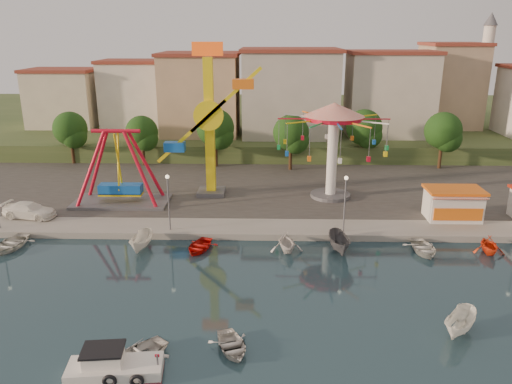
{
  "coord_description": "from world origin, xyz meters",
  "views": [
    {
      "loc": [
        0.99,
        -29.72,
        18.11
      ],
      "look_at": [
        -0.06,
        14.0,
        4.0
      ],
      "focal_mm": 35.0,
      "sensor_mm": 36.0,
      "label": 1
    }
  ],
  "objects_px": {
    "cabin_motorboat": "(113,368)",
    "pirate_ship_ride": "(119,169)",
    "kamikaze_tower": "(213,126)",
    "skiff": "(460,324)",
    "rowboat_a": "(232,346)",
    "wave_swinger": "(333,129)",
    "van": "(29,210)"
  },
  "relations": [
    {
      "from": "cabin_motorboat",
      "to": "pirate_ship_ride",
      "type": "bearing_deg",
      "value": 98.37
    },
    {
      "from": "kamikaze_tower",
      "to": "skiff",
      "type": "bearing_deg",
      "value": -55.03
    },
    {
      "from": "kamikaze_tower",
      "to": "rowboat_a",
      "type": "xyz_separation_m",
      "value": [
        3.87,
        -27.86,
        -8.09
      ]
    },
    {
      "from": "pirate_ship_ride",
      "to": "skiff",
      "type": "relative_size",
      "value": 2.64
    },
    {
      "from": "kamikaze_tower",
      "to": "cabin_motorboat",
      "type": "distance_m",
      "value": 31.4
    },
    {
      "from": "cabin_motorboat",
      "to": "rowboat_a",
      "type": "bearing_deg",
      "value": 14.32
    },
    {
      "from": "kamikaze_tower",
      "to": "wave_swinger",
      "type": "bearing_deg",
      "value": -1.94
    },
    {
      "from": "wave_swinger",
      "to": "skiff",
      "type": "xyz_separation_m",
      "value": [
        5.13,
        -25.35,
        -7.46
      ]
    },
    {
      "from": "kamikaze_tower",
      "to": "van",
      "type": "bearing_deg",
      "value": -156.5
    },
    {
      "from": "wave_swinger",
      "to": "skiff",
      "type": "height_order",
      "value": "wave_swinger"
    },
    {
      "from": "rowboat_a",
      "to": "van",
      "type": "bearing_deg",
      "value": 116.08
    },
    {
      "from": "kamikaze_tower",
      "to": "wave_swinger",
      "type": "distance_m",
      "value": 12.91
    },
    {
      "from": "cabin_motorboat",
      "to": "skiff",
      "type": "bearing_deg",
      "value": 5.95
    },
    {
      "from": "rowboat_a",
      "to": "skiff",
      "type": "relative_size",
      "value": 0.88
    },
    {
      "from": "wave_swinger",
      "to": "skiff",
      "type": "distance_m",
      "value": 26.92
    },
    {
      "from": "pirate_ship_ride",
      "to": "kamikaze_tower",
      "type": "bearing_deg",
      "value": 17.57
    },
    {
      "from": "kamikaze_tower",
      "to": "cabin_motorboat",
      "type": "height_order",
      "value": "kamikaze_tower"
    },
    {
      "from": "kamikaze_tower",
      "to": "skiff",
      "type": "xyz_separation_m",
      "value": [
        18.03,
        -25.78,
        -7.7
      ]
    },
    {
      "from": "skiff",
      "to": "van",
      "type": "bearing_deg",
      "value": -169.34
    },
    {
      "from": "wave_swinger",
      "to": "cabin_motorboat",
      "type": "relative_size",
      "value": 2.17
    },
    {
      "from": "pirate_ship_ride",
      "to": "van",
      "type": "relative_size",
      "value": 1.92
    },
    {
      "from": "cabin_motorboat",
      "to": "rowboat_a",
      "type": "relative_size",
      "value": 1.6
    },
    {
      "from": "wave_swinger",
      "to": "rowboat_a",
      "type": "xyz_separation_m",
      "value": [
        -9.03,
        -27.42,
        -7.85
      ]
    },
    {
      "from": "skiff",
      "to": "pirate_ship_ride",
      "type": "bearing_deg",
      "value": 178.39
    },
    {
      "from": "pirate_ship_ride",
      "to": "rowboat_a",
      "type": "xyz_separation_m",
      "value": [
        13.54,
        -24.8,
        -4.05
      ]
    },
    {
      "from": "pirate_ship_ride",
      "to": "wave_swinger",
      "type": "bearing_deg",
      "value": 6.63
    },
    {
      "from": "kamikaze_tower",
      "to": "cabin_motorboat",
      "type": "xyz_separation_m",
      "value": [
        -2.51,
        -30.27,
        -7.95
      ]
    },
    {
      "from": "skiff",
      "to": "van",
      "type": "height_order",
      "value": "van"
    },
    {
      "from": "van",
      "to": "kamikaze_tower",
      "type": "bearing_deg",
      "value": -57.04
    },
    {
      "from": "wave_swinger",
      "to": "cabin_motorboat",
      "type": "height_order",
      "value": "wave_swinger"
    },
    {
      "from": "pirate_ship_ride",
      "to": "wave_swinger",
      "type": "distance_m",
      "value": 23.03
    },
    {
      "from": "rowboat_a",
      "to": "wave_swinger",
      "type": "bearing_deg",
      "value": 51.32
    }
  ]
}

